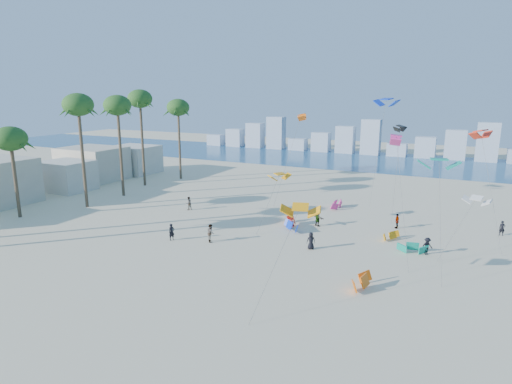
% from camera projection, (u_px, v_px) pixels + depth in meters
% --- Properties ---
extents(ground, '(220.00, 220.00, 0.00)m').
position_uv_depth(ground, '(130.00, 287.00, 33.09)').
color(ground, beige).
rests_on(ground, ground).
extents(ocean, '(220.00, 220.00, 0.00)m').
position_uv_depth(ocean, '(354.00, 160.00, 96.09)').
color(ocean, navy).
rests_on(ocean, ground).
extents(kitesurfer_near, '(0.65, 0.74, 1.71)m').
position_uv_depth(kitesurfer_near, '(172.00, 232.00, 43.47)').
color(kitesurfer_near, black).
rests_on(kitesurfer_near, ground).
extents(kitesurfer_mid, '(1.09, 1.12, 1.81)m').
position_uv_depth(kitesurfer_mid, '(211.00, 233.00, 43.05)').
color(kitesurfer_mid, gray).
rests_on(kitesurfer_mid, ground).
extents(kitesurfers_far, '(36.01, 13.27, 1.77)m').
position_uv_depth(kitesurfers_far, '(331.00, 224.00, 46.25)').
color(kitesurfers_far, black).
rests_on(kitesurfers_far, ground).
extents(grounded_kites, '(15.84, 25.35, 0.97)m').
position_uv_depth(grounded_kites, '(339.00, 233.00, 44.57)').
color(grounded_kites, '#0B31C2').
rests_on(grounded_kites, ground).
extents(flying_kites, '(25.97, 38.88, 14.46)m').
position_uv_depth(flying_kites, '(381.00, 135.00, 44.58)').
color(flying_kites, orange).
rests_on(flying_kites, ground).
extents(palm_row, '(7.48, 44.80, 15.10)m').
position_uv_depth(palm_row, '(74.00, 115.00, 54.33)').
color(palm_row, brown).
rests_on(palm_row, ground).
extents(beachfront_buildings, '(11.50, 43.00, 6.00)m').
position_uv_depth(beachfront_buildings, '(52.00, 173.00, 65.15)').
color(beachfront_buildings, beige).
rests_on(beachfront_buildings, ground).
extents(distant_skyline, '(85.00, 3.00, 8.40)m').
position_uv_depth(distant_skyline, '(360.00, 141.00, 104.66)').
color(distant_skyline, '#9EADBF').
rests_on(distant_skyline, ground).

